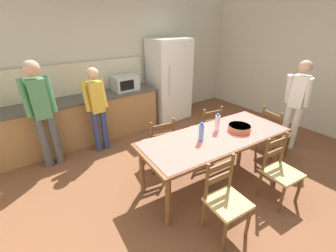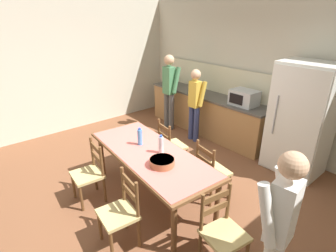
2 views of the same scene
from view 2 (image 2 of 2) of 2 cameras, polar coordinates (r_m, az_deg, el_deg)
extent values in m
plane|color=brown|center=(4.30, -2.27, -13.32)|extent=(8.32, 8.32, 0.00)
cube|color=beige|center=(5.60, 19.84, 10.47)|extent=(6.52, 0.12, 2.90)
cube|color=beige|center=(6.46, -21.01, 11.85)|extent=(0.12, 5.20, 2.90)
cube|color=#9E7042|center=(6.12, 8.25, 2.64)|extent=(3.09, 0.62, 0.86)
cube|color=#4C4742|center=(5.98, 8.50, 6.68)|extent=(3.13, 0.66, 0.04)
cube|color=#B7BCC1|center=(6.44, 3.87, 8.12)|extent=(0.52, 0.38, 0.02)
cube|color=beige|center=(6.13, 10.64, 10.04)|extent=(3.09, 0.03, 0.60)
cube|color=silver|center=(4.88, 26.98, 1.27)|extent=(0.89, 0.68, 1.88)
cube|color=silver|center=(4.57, 25.16, 0.24)|extent=(0.86, 0.02, 1.81)
cylinder|color=#A5AAB2|center=(4.63, 22.30, 2.24)|extent=(0.02, 0.02, 0.66)
cube|color=#B2B7BC|center=(5.35, 16.25, 5.94)|extent=(0.50, 0.38, 0.30)
cube|color=black|center=(5.22, 14.57, 5.71)|extent=(0.30, 0.01, 0.19)
cylinder|color=brown|center=(4.56, -14.21, -6.31)|extent=(0.07, 0.07, 0.73)
cylinder|color=brown|center=(3.11, 1.30, -21.51)|extent=(0.07, 0.07, 0.73)
cylinder|color=brown|center=(4.80, -6.77, -4.12)|extent=(0.07, 0.07, 0.73)
cylinder|color=brown|center=(3.46, 10.65, -16.55)|extent=(0.07, 0.07, 0.73)
cube|color=brown|center=(3.70, -3.88, -6.01)|extent=(2.27, 1.04, 0.04)
cube|color=#D1665B|center=(3.69, -3.89, -5.68)|extent=(2.17, 0.99, 0.01)
cylinder|color=#4C8ED6|center=(3.84, -6.14, -2.44)|extent=(0.07, 0.07, 0.24)
cylinder|color=#2D51B2|center=(3.79, -6.23, -0.59)|extent=(0.04, 0.04, 0.03)
cylinder|color=silver|center=(3.60, -1.53, -4.16)|extent=(0.07, 0.07, 0.24)
cylinder|color=#2D51B2|center=(3.54, -1.55, -2.22)|extent=(0.04, 0.04, 0.03)
cylinder|color=#9E6642|center=(3.35, -1.31, -7.87)|extent=(0.32, 0.32, 0.09)
cylinder|color=#9E6642|center=(3.33, -1.32, -7.35)|extent=(0.31, 0.31, 0.02)
cylinder|color=brown|center=(4.66, 3.97, -7.19)|extent=(0.04, 0.04, 0.41)
cylinder|color=brown|center=(4.92, 1.60, -5.37)|extent=(0.04, 0.04, 0.41)
cylinder|color=brown|center=(4.50, 0.34, -8.32)|extent=(0.04, 0.04, 0.41)
cylinder|color=brown|center=(4.77, -1.89, -6.36)|extent=(0.04, 0.04, 0.41)
cube|color=tan|center=(4.60, 1.02, -4.35)|extent=(0.48, 0.46, 0.04)
cylinder|color=brown|center=(4.27, 0.36, -2.87)|extent=(0.04, 0.04, 0.46)
cylinder|color=brown|center=(4.55, -1.97, -1.15)|extent=(0.04, 0.04, 0.46)
cube|color=brown|center=(4.35, -0.85, -0.45)|extent=(0.36, 0.08, 0.07)
cube|color=brown|center=(4.42, -0.84, -2.25)|extent=(0.36, 0.08, 0.07)
cylinder|color=brown|center=(3.48, -14.60, -20.29)|extent=(0.04, 0.04, 0.41)
cylinder|color=brown|center=(3.23, -12.17, -24.18)|extent=(0.04, 0.04, 0.41)
cylinder|color=brown|center=(3.56, -9.20, -18.54)|extent=(0.04, 0.04, 0.41)
cylinder|color=brown|center=(3.32, -6.33, -22.11)|extent=(0.04, 0.04, 0.41)
cube|color=tan|center=(3.24, -10.89, -18.37)|extent=(0.46, 0.44, 0.04)
cylinder|color=brown|center=(3.26, -9.74, -12.28)|extent=(0.04, 0.04, 0.46)
cylinder|color=brown|center=(3.00, -6.74, -15.70)|extent=(0.04, 0.04, 0.46)
cube|color=brown|center=(3.05, -8.45, -12.00)|extent=(0.36, 0.06, 0.07)
cube|color=brown|center=(3.14, -8.29, -14.26)|extent=(0.36, 0.06, 0.07)
cylinder|color=brown|center=(3.18, 6.95, -24.66)|extent=(0.04, 0.04, 0.41)
cylinder|color=brown|center=(3.35, 12.24, -21.98)|extent=(0.04, 0.04, 0.41)
cube|color=tan|center=(3.02, 12.21, -22.22)|extent=(0.46, 0.48, 0.04)
cylinder|color=brown|center=(2.85, 7.42, -18.22)|extent=(0.04, 0.04, 0.46)
cylinder|color=brown|center=(3.04, 13.01, -15.62)|extent=(0.04, 0.04, 0.46)
cube|color=brown|center=(2.86, 10.52, -14.92)|extent=(0.08, 0.36, 0.07)
cube|color=brown|center=(2.95, 10.30, -17.24)|extent=(0.08, 0.36, 0.07)
cylinder|color=brown|center=(4.23, -19.85, -12.14)|extent=(0.04, 0.04, 0.41)
cylinder|color=brown|center=(3.94, -18.33, -14.79)|extent=(0.04, 0.04, 0.41)
cylinder|color=brown|center=(4.30, -15.47, -10.90)|extent=(0.04, 0.04, 0.41)
cylinder|color=brown|center=(4.02, -13.62, -13.38)|extent=(0.04, 0.04, 0.41)
cube|color=tan|center=(3.99, -17.20, -10.14)|extent=(0.45, 0.44, 0.04)
cylinder|color=brown|center=(4.06, -16.17, -5.32)|extent=(0.04, 0.04, 0.46)
cylinder|color=brown|center=(3.76, -14.30, -7.54)|extent=(0.04, 0.04, 0.46)
cube|color=brown|center=(3.85, -15.47, -4.72)|extent=(0.36, 0.06, 0.07)
cube|color=brown|center=(3.92, -15.24, -6.68)|extent=(0.36, 0.06, 0.07)
cylinder|color=brown|center=(4.07, 13.12, -12.76)|extent=(0.04, 0.04, 0.41)
cylinder|color=brown|center=(4.29, 9.83, -10.45)|extent=(0.04, 0.04, 0.41)
cylinder|color=brown|center=(3.88, 9.31, -14.43)|extent=(0.04, 0.04, 0.41)
cylinder|color=brown|center=(4.11, 6.09, -11.88)|extent=(0.04, 0.04, 0.41)
cube|color=tan|center=(3.96, 9.80, -9.68)|extent=(0.48, 0.47, 0.04)
cylinder|color=brown|center=(3.61, 9.80, -8.44)|extent=(0.04, 0.04, 0.46)
cylinder|color=brown|center=(3.85, 6.39, -6.08)|extent=(0.04, 0.04, 0.46)
cube|color=brown|center=(3.67, 8.15, -5.49)|extent=(0.36, 0.08, 0.07)
cube|color=brown|center=(3.74, 8.01, -7.53)|extent=(0.36, 0.08, 0.07)
cylinder|color=#4C4C4C|center=(6.30, -0.28, 3.49)|extent=(0.13, 0.13, 0.86)
cylinder|color=#4C4C4C|center=(6.18, 0.74, 3.08)|extent=(0.13, 0.13, 0.86)
cube|color=#478456|center=(6.03, 0.24, 9.90)|extent=(0.24, 0.20, 0.61)
sphere|color=tan|center=(5.94, 0.24, 14.19)|extent=(0.23, 0.23, 0.23)
cylinder|color=#478456|center=(6.19, -0.30, 10.51)|extent=(0.10, 0.23, 0.58)
cylinder|color=#478456|center=(5.94, 1.83, 9.95)|extent=(0.10, 0.23, 0.58)
cylinder|color=navy|center=(5.71, 5.09, 0.76)|extent=(0.12, 0.12, 0.77)
cylinder|color=navy|center=(5.62, 6.19, 0.31)|extent=(0.12, 0.12, 0.77)
cube|color=gold|center=(5.45, 5.90, 6.91)|extent=(0.22, 0.18, 0.54)
sphere|color=tan|center=(5.35, 6.08, 11.09)|extent=(0.20, 0.20, 0.20)
cylinder|color=gold|center=(5.58, 5.25, 7.60)|extent=(0.09, 0.21, 0.52)
cylinder|color=gold|center=(5.38, 7.53, 6.90)|extent=(0.09, 0.21, 0.52)
cube|color=white|center=(2.39, 23.75, -16.69)|extent=(0.21, 0.25, 0.58)
sphere|color=tan|center=(2.15, 25.59, -7.74)|extent=(0.22, 0.22, 0.22)
cylinder|color=white|center=(2.26, 20.74, -17.76)|extent=(0.23, 0.12, 0.55)
cylinder|color=white|center=(2.51, 23.76, -13.79)|extent=(0.23, 0.12, 0.55)
camera|label=1|loc=(4.82, -41.00, 14.14)|focal=24.00mm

